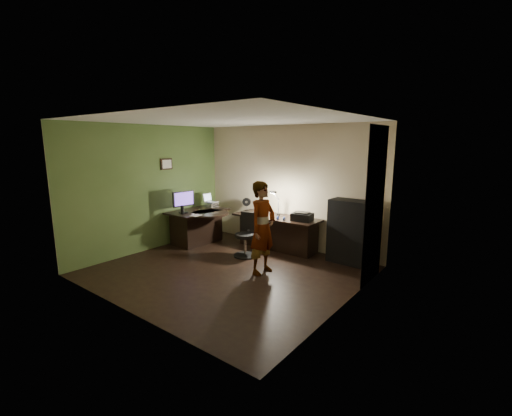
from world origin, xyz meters
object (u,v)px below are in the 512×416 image
Objects in this scene: desk_left at (198,227)px; person at (263,228)px; desk_right at (276,233)px; cabinet at (351,232)px; office_chair at (245,235)px; monitor at (183,205)px.

person is at bearing -13.07° from desk_left.
desk_right is 1.58× the size of cabinet.
office_chair reaches higher than desk_right.
person reaches higher than desk_right.
cabinet reaches higher than desk_right.
desk_left reaches higher than desk_right.
person is at bearing -65.86° from desk_right.
cabinet is 2.10m from office_chair.
cabinet is 1.39× the size of office_chair.
person is at bearing -123.79° from cabinet.
cabinet is 0.75× the size of person.
monitor is 1.64m from office_chair.
desk_left is 2.42m from person.
desk_right is at bearing 40.83° from monitor.
desk_left is 0.81× the size of person.
monitor is 0.32× the size of person.
monitor is (-3.39, -1.27, 0.34)m from cabinet.
cabinet reaches higher than desk_left.
office_chair is 1.04m from person.
desk_right is 1.68m from cabinet.
monitor reaches higher than desk_left.
cabinet is (3.36, 0.87, 0.23)m from desk_left.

